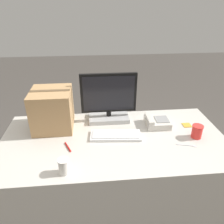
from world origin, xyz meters
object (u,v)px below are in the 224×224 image
Objects in this scene: paper_cup_right at (197,131)px; desk_phone at (157,122)px; keyboard at (116,135)px; paper_cup_left at (64,166)px; pen_marker at (68,147)px; sticky_note_pad at (187,125)px; monitor at (109,102)px; spoon at (190,146)px; cardboard_box at (53,109)px.

desk_phone is at bearing 140.93° from paper_cup_right.
paper_cup_left is at bearing -129.89° from keyboard.
pen_marker is 1.70× the size of sticky_note_pad.
monitor is 0.77m from paper_cup_right.
paper_cup_right reaches higher than paper_cup_left.
spoon is at bearing -13.14° from keyboard.
monitor reaches higher than pen_marker.
paper_cup_right reaches higher than keyboard.
keyboard is 3.86× the size of paper_cup_right.
pen_marker is at bearing -167.55° from sticky_note_pad.
keyboard is at bearing 82.62° from pen_marker.
paper_cup_right is 1.19m from cardboard_box.
spoon is 1.28× the size of pen_marker.
paper_cup_left is 0.94m from spoon.
pen_marker reaches higher than sticky_note_pad.
desk_phone is at bearing 34.85° from paper_cup_left.
spoon is (0.17, -0.32, -0.03)m from desk_phone.
paper_cup_left is at bearing -143.99° from desk_phone.
spoon is 0.31m from sticky_note_pad.
cardboard_box reaches higher than paper_cup_left.
keyboard is 5.93× the size of sticky_note_pad.
monitor is 6.97× the size of sticky_note_pad.
keyboard is (0.03, -0.29, -0.16)m from monitor.
cardboard_box reaches higher than spoon.
keyboard reaches higher than pen_marker.
desk_phone reaches higher than spoon.
paper_cup_right is (0.64, -0.07, 0.04)m from keyboard.
pen_marker is at bearing -130.42° from monitor.
paper_cup_right is (1.02, 0.31, 0.00)m from paper_cup_left.
paper_cup_right is 1.02m from pen_marker.
cardboard_box reaches higher than keyboard.
sticky_note_pad is at bearing -14.67° from monitor.
sticky_note_pad is at bearing 78.56° from pen_marker.
paper_cup_right is 0.91× the size of pen_marker.
desk_phone is at bearing 173.27° from sticky_note_pad.
monitor is 4.59× the size of paper_cup_left.
pen_marker reaches higher than spoon.
monitor reaches higher than spoon.
desk_phone is at bearing 84.92° from pen_marker.
spoon is 0.93m from pen_marker.
monitor is 0.72m from sticky_note_pad.
cardboard_box is (-0.14, 0.58, 0.11)m from paper_cup_left.
pen_marker is 1.04m from sticky_note_pad.
sticky_note_pad is (0.00, 0.18, -0.05)m from paper_cup_right.
monitor reaches higher than cardboard_box.
paper_cup_left is at bearing -117.03° from monitor.
keyboard is 3.50× the size of pen_marker.
sticky_note_pad reaches higher than spoon.
monitor reaches higher than paper_cup_right.
sticky_note_pad is at bearing 14.74° from keyboard.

